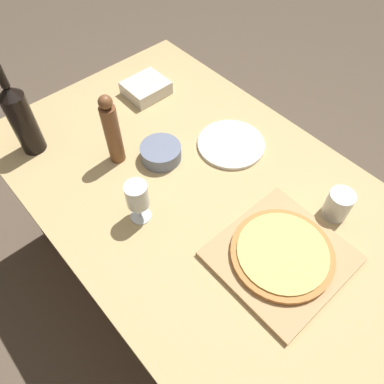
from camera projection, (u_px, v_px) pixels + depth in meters
ground_plane at (209, 291)px, 1.87m from camera, size 12.00×12.00×0.00m
dining_table at (216, 216)px, 1.32m from camera, size 0.98×1.74×0.77m
cutting_board at (282, 256)px, 1.12m from camera, size 0.37×0.35×0.02m
pizza at (283, 252)px, 1.11m from camera, size 0.31×0.31×0.02m
wine_bottle at (21, 119)px, 1.29m from camera, size 0.08×0.08×0.35m
pepper_mill at (112, 131)px, 1.26m from camera, size 0.06×0.06×0.28m
wine_glass at (137, 196)px, 1.13m from camera, size 0.07×0.07×0.16m
small_bowl at (161, 153)px, 1.35m from camera, size 0.15×0.15×0.06m
drinking_tumbler at (338, 204)px, 1.18m from camera, size 0.08×0.08×0.10m
dinner_plate at (231, 144)px, 1.40m from camera, size 0.25×0.25×0.01m
food_container at (146, 88)px, 1.57m from camera, size 0.17×0.15×0.06m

